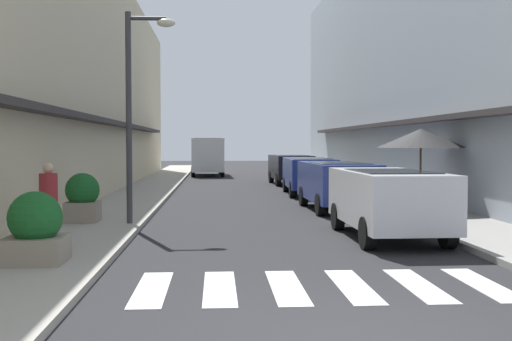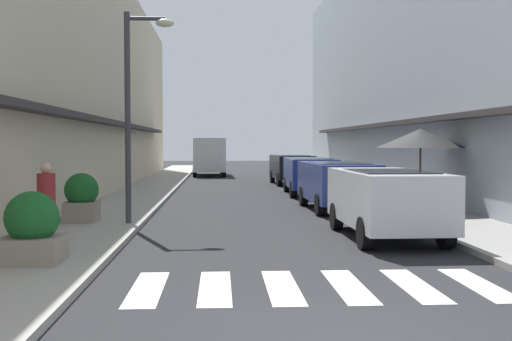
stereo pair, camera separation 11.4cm
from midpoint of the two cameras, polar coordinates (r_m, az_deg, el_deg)
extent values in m
plane|color=#232326|center=(24.52, -0.28, -2.32)|extent=(98.97, 98.97, 0.00)
cube|color=#9E998E|center=(24.66, -10.57, -2.19)|extent=(2.30, 62.98, 0.12)
cube|color=gray|center=(25.15, 9.80, -2.10)|extent=(2.30, 62.98, 0.12)
cube|color=beige|center=(26.62, -18.22, 8.08)|extent=(5.00, 42.49, 9.41)
cube|color=#332D2D|center=(25.95, -12.27, 4.08)|extent=(0.50, 29.74, 0.16)
cube|color=#939EA8|center=(27.59, 16.79, 10.19)|extent=(5.00, 42.49, 11.60)
cube|color=#332D2D|center=(26.52, 11.12, 4.05)|extent=(0.50, 29.74, 0.16)
cube|color=silver|center=(9.11, -9.75, -10.51)|extent=(0.45, 2.20, 0.01)
cube|color=silver|center=(9.06, -3.66, -10.55)|extent=(0.45, 2.20, 0.01)
cube|color=silver|center=(9.11, 2.43, -10.48)|extent=(0.45, 2.20, 0.01)
cube|color=silver|center=(9.25, 8.39, -10.30)|extent=(0.45, 2.20, 0.01)
cube|color=silver|center=(9.49, 14.09, -10.02)|extent=(0.45, 2.20, 0.01)
cube|color=silver|center=(9.82, 19.46, -9.67)|extent=(0.45, 2.20, 0.01)
cube|color=silver|center=(13.83, 11.58, -2.39)|extent=(1.80, 4.25, 1.13)
cube|color=black|center=(13.61, 11.82, -1.19)|extent=(1.50, 2.39, 0.56)
cylinder|color=black|center=(15.05, 7.18, -4.13)|extent=(0.23, 0.64, 0.64)
cylinder|color=black|center=(15.45, 12.98, -4.01)|extent=(0.23, 0.64, 0.64)
cylinder|color=black|center=(12.35, 9.77, -5.60)|extent=(0.23, 0.64, 0.64)
cylinder|color=black|center=(12.83, 16.71, -5.37)|extent=(0.23, 0.64, 0.64)
cube|color=navy|center=(19.37, 7.17, -0.99)|extent=(1.88, 4.42, 1.13)
cube|color=black|center=(19.14, 7.30, -0.11)|extent=(1.54, 2.49, 0.56)
cylinder|color=black|center=(20.68, 4.15, -2.33)|extent=(0.24, 0.65, 0.64)
cylinder|color=black|center=(21.00, 8.43, -2.27)|extent=(0.24, 0.65, 0.64)
cylinder|color=black|center=(17.85, 5.66, -3.09)|extent=(0.24, 0.65, 0.64)
cylinder|color=black|center=(18.22, 10.58, -3.01)|extent=(0.24, 0.65, 0.64)
cube|color=navy|center=(25.15, 4.68, -0.19)|extent=(1.87, 4.52, 1.13)
cube|color=black|center=(24.92, 4.75, 0.49)|extent=(1.54, 2.55, 0.56)
cylinder|color=black|center=(26.57, 2.60, -1.26)|extent=(0.24, 0.65, 0.64)
cylinder|color=black|center=(26.75, 5.99, -1.24)|extent=(0.24, 0.65, 0.64)
cylinder|color=black|center=(23.63, 3.18, -1.72)|extent=(0.24, 0.65, 0.64)
cylinder|color=black|center=(23.83, 6.99, -1.70)|extent=(0.24, 0.65, 0.64)
cube|color=black|center=(31.43, 3.02, 0.35)|extent=(1.90, 4.16, 1.13)
cube|color=black|center=(31.22, 3.06, 0.89)|extent=(1.55, 2.34, 0.56)
cylinder|color=black|center=(32.68, 1.28, -0.56)|extent=(0.24, 0.65, 0.64)
cylinder|color=black|center=(32.91, 4.03, -0.54)|extent=(0.24, 0.65, 0.64)
cylinder|color=black|center=(30.01, 1.90, -0.83)|extent=(0.24, 0.65, 0.64)
cylinder|color=black|center=(30.26, 4.89, -0.81)|extent=(0.24, 0.65, 0.64)
cube|color=silver|center=(40.14, -4.51, 1.45)|extent=(2.12, 5.46, 2.03)
cube|color=black|center=(39.87, -4.52, 2.52)|extent=(1.74, 3.08, 0.56)
cylinder|color=black|center=(41.95, -5.77, 0.10)|extent=(0.24, 0.65, 0.64)
cylinder|color=black|center=(41.98, -3.33, 0.11)|extent=(0.24, 0.65, 0.64)
cylinder|color=black|center=(38.39, -5.80, -0.12)|extent=(0.24, 0.65, 0.64)
cylinder|color=black|center=(38.42, -3.13, -0.11)|extent=(0.24, 0.65, 0.64)
cylinder|color=#38383D|center=(15.47, -11.63, 4.65)|extent=(0.14, 0.14, 5.06)
cylinder|color=#38383D|center=(15.69, -10.03, 13.38)|extent=(0.90, 0.10, 0.10)
ellipsoid|color=beige|center=(15.63, -8.35, 13.06)|extent=(0.44, 0.28, 0.20)
cylinder|color=#262626|center=(19.01, 14.43, -3.33)|extent=(0.48, 0.48, 0.06)
cylinder|color=#4C3823|center=(18.94, 14.47, -0.30)|extent=(0.06, 0.06, 2.07)
cone|color=black|center=(18.92, 14.50, 2.84)|extent=(2.54, 2.54, 0.55)
cube|color=gray|center=(10.88, -19.58, -6.75)|extent=(0.95, 0.95, 0.42)
sphere|color=#195623|center=(10.81, -19.62, -4.06)|extent=(0.87, 0.87, 0.87)
cube|color=gray|center=(16.14, -15.58, -3.60)|extent=(0.79, 0.79, 0.49)
sphere|color=#195623|center=(16.09, -15.61, -1.70)|extent=(0.83, 0.83, 0.83)
cylinder|color=#282B33|center=(12.58, -18.45, -4.72)|extent=(0.26, 0.26, 0.76)
cylinder|color=maroon|center=(12.52, -18.49, -1.63)|extent=(0.34, 0.34, 0.60)
sphere|color=tan|center=(12.49, -18.52, 0.21)|extent=(0.21, 0.21, 0.21)
camera|label=1|loc=(0.06, -90.16, -0.01)|focal=44.28mm
camera|label=2|loc=(0.06, 89.84, 0.01)|focal=44.28mm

